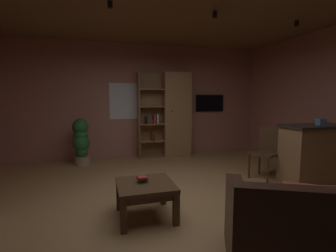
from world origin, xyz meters
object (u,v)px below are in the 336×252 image
at_px(coffee_table, 146,190).
at_px(table_book_0, 143,181).
at_px(potted_floor_plant, 81,141).
at_px(kitchen_bar_counter, 322,153).
at_px(dining_chair, 266,149).
at_px(table_book_2, 142,178).
at_px(wall_mounted_tv, 210,103).
at_px(leather_couch, 324,239).
at_px(tissue_box, 321,122).
at_px(bookshelf_cabinet, 173,115).
at_px(table_book_1, 143,179).

bearing_deg(coffee_table, table_book_0, 112.52).
bearing_deg(potted_floor_plant, kitchen_bar_counter, -28.45).
bearing_deg(dining_chair, table_book_2, -161.35).
xyz_separation_m(dining_chair, wall_mounted_tv, (-0.04, 2.33, 0.81)).
xyz_separation_m(leather_couch, table_book_0, (-1.25, 1.42, 0.13)).
height_order(table_book_2, potted_floor_plant, potted_floor_plant).
distance_m(coffee_table, potted_floor_plant, 2.84).
height_order(tissue_box, wall_mounted_tv, wall_mounted_tv).
bearing_deg(table_book_2, bookshelf_cabinet, 66.12).
distance_m(table_book_2, wall_mounted_tv, 4.06).
distance_m(kitchen_bar_counter, dining_chair, 0.91).
height_order(leather_couch, dining_chair, dining_chair).
height_order(table_book_1, table_book_2, table_book_2).
bearing_deg(coffee_table, bookshelf_cabinet, 66.95).
height_order(bookshelf_cabinet, potted_floor_plant, bookshelf_cabinet).
bearing_deg(kitchen_bar_counter, potted_floor_plant, 151.55).
relative_size(table_book_1, wall_mounted_tv, 0.17).
distance_m(potted_floor_plant, wall_mounted_tv, 3.43).
distance_m(coffee_table, table_book_1, 0.14).
bearing_deg(table_book_0, kitchen_bar_counter, 6.65).
height_order(tissue_box, coffee_table, tissue_box).
bearing_deg(potted_floor_plant, table_book_2, -71.44).
height_order(kitchen_bar_counter, table_book_2, kitchen_bar_counter).
xyz_separation_m(bookshelf_cabinet, table_book_2, (-1.30, -2.94, -0.55)).
relative_size(tissue_box, leather_couch, 0.07).
relative_size(bookshelf_cabinet, coffee_table, 3.09).
relative_size(leather_couch, wall_mounted_tv, 2.18).
xyz_separation_m(table_book_1, potted_floor_plant, (-0.90, 2.62, 0.08)).
relative_size(tissue_box, table_book_2, 1.06).
relative_size(dining_chair, potted_floor_plant, 0.90).
xyz_separation_m(table_book_1, wall_mounted_tv, (2.40, 3.13, 0.87)).
relative_size(table_book_0, potted_floor_plant, 0.11).
xyz_separation_m(table_book_1, dining_chair, (2.43, 0.81, 0.06)).
relative_size(table_book_0, dining_chair, 0.13).
bearing_deg(bookshelf_cabinet, wall_mounted_tv, 10.76).
xyz_separation_m(coffee_table, table_book_2, (-0.03, 0.04, 0.14)).
distance_m(tissue_box, coffee_table, 3.22).
bearing_deg(kitchen_bar_counter, coffee_table, -172.28).
distance_m(dining_chair, potted_floor_plant, 3.79).
distance_m(bookshelf_cabinet, kitchen_bar_counter, 3.25).
relative_size(coffee_table, wall_mounted_tv, 0.85).
bearing_deg(coffee_table, table_book_2, 129.45).
bearing_deg(table_book_0, tissue_box, 6.31).
distance_m(bookshelf_cabinet, table_book_1, 3.25).
height_order(bookshelf_cabinet, coffee_table, bookshelf_cabinet).
height_order(kitchen_bar_counter, wall_mounted_tv, wall_mounted_tv).
distance_m(leather_couch, wall_mounted_tv, 4.81).
xyz_separation_m(bookshelf_cabinet, leather_couch, (-0.04, -4.35, -0.73)).
xyz_separation_m(bookshelf_cabinet, table_book_0, (-1.29, -2.93, -0.59)).
height_order(dining_chair, wall_mounted_tv, wall_mounted_tv).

